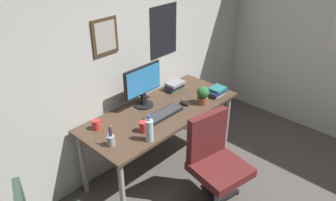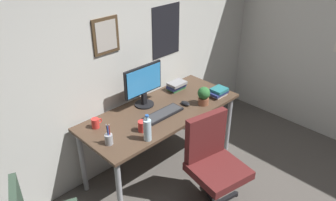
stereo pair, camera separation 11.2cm
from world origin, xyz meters
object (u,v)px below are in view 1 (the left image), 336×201
object	(u,v)px
potted_plant	(203,95)
book_stack_left	(175,85)
computer_mouse	(185,103)
coffee_mug_near	(144,127)
monitor	(143,85)
water_bottle	(149,130)
book_stack_right	(216,91)
pen_cup	(111,140)
coffee_mug_far	(96,125)
keyboard	(163,114)
office_chair	(215,159)

from	to	relation	value
potted_plant	book_stack_left	size ratio (longest dim) A/B	0.92
computer_mouse	coffee_mug_near	size ratio (longest dim) A/B	0.94
monitor	water_bottle	world-z (taller)	monitor
potted_plant	book_stack_right	xyz separation A→B (m)	(0.26, 0.01, -0.06)
potted_plant	pen_cup	bearing A→B (deg)	173.83
book_stack_right	book_stack_left	bearing A→B (deg)	118.52
coffee_mug_far	book_stack_right	world-z (taller)	coffee_mug_far
coffee_mug_far	book_stack_right	distance (m)	1.36
keyboard	potted_plant	size ratio (longest dim) A/B	2.21
keyboard	computer_mouse	world-z (taller)	computer_mouse
computer_mouse	pen_cup	bearing A→B (deg)	180.00
monitor	potted_plant	size ratio (longest dim) A/B	2.36
coffee_mug_far	book_stack_left	world-z (taller)	book_stack_left
coffee_mug_far	coffee_mug_near	bearing A→B (deg)	-51.66
potted_plant	water_bottle	bearing A→B (deg)	-175.44
coffee_mug_far	keyboard	bearing A→B (deg)	-24.87
coffee_mug_far	pen_cup	distance (m)	0.30
potted_plant	book_stack_right	world-z (taller)	potted_plant
water_bottle	book_stack_right	bearing A→B (deg)	4.08
water_bottle	coffee_mug_near	bearing A→B (deg)	66.75
coffee_mug_near	potted_plant	distance (m)	0.77
office_chair	computer_mouse	world-z (taller)	office_chair
office_chair	book_stack_right	world-z (taller)	office_chair
coffee_mug_near	book_stack_right	bearing A→B (deg)	-3.23
office_chair	coffee_mug_near	world-z (taller)	office_chair
keyboard	pen_cup	bearing A→B (deg)	-178.41
monitor	pen_cup	bearing A→B (deg)	-155.43
computer_mouse	office_chair	bearing A→B (deg)	-114.25
keyboard	pen_cup	world-z (taller)	pen_cup
office_chair	coffee_mug_far	size ratio (longest dim) A/B	8.72
office_chair	computer_mouse	xyz separation A→B (m)	(0.27, 0.61, 0.24)
potted_plant	monitor	bearing A→B (deg)	136.84
coffee_mug_near	pen_cup	xyz separation A→B (m)	(-0.34, 0.05, 0.00)
monitor	pen_cup	size ratio (longest dim) A/B	2.30
monitor	book_stack_left	distance (m)	0.52
coffee_mug_near	potted_plant	size ratio (longest dim) A/B	0.60
monitor	water_bottle	bearing A→B (deg)	-127.98
office_chair	pen_cup	size ratio (longest dim) A/B	4.75
monitor	computer_mouse	world-z (taller)	monitor
computer_mouse	book_stack_left	size ratio (longest dim) A/B	0.52
office_chair	water_bottle	distance (m)	0.67
coffee_mug_far	book_stack_left	distance (m)	1.08
office_chair	book_stack_right	size ratio (longest dim) A/B	4.62
coffee_mug_near	potted_plant	world-z (taller)	potted_plant
office_chair	keyboard	world-z (taller)	office_chair
pen_cup	keyboard	bearing A→B (deg)	1.59
monitor	coffee_mug_near	size ratio (longest dim) A/B	3.92
water_bottle	pen_cup	xyz separation A→B (m)	(-0.28, 0.19, -0.05)
coffee_mug_far	water_bottle	bearing A→B (deg)	-65.97
potted_plant	pen_cup	xyz separation A→B (m)	(-1.11, 0.12, -0.05)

